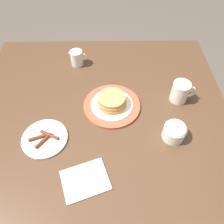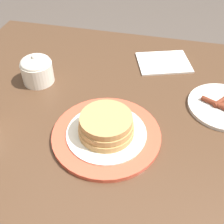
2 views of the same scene
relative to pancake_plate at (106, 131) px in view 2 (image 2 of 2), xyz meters
The scene contains 5 objects.
dining_table 0.14m from the pancake_plate, behind, with size 1.24×1.09×0.72m.
pancake_plate is the anchor object (origin of this frame).
side_plate_bacon 0.35m from the pancake_plate, 147.60° to the right, with size 0.20×0.20×0.02m.
sugar_bowl 0.32m from the pancake_plate, 34.76° to the right, with size 0.10×0.10×0.10m.
napkin 0.39m from the pancake_plate, 106.04° to the right, with size 0.21×0.18×0.01m.
Camera 2 is at (-0.06, 0.46, 1.25)m, focal length 45.00 mm.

